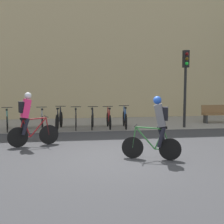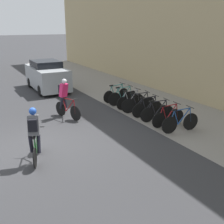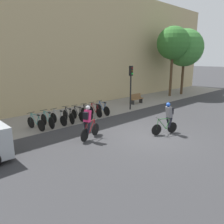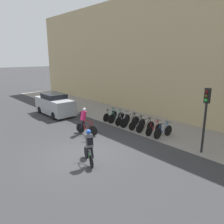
% 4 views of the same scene
% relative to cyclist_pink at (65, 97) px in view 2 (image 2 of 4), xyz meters
% --- Properties ---
extents(ground, '(200.00, 200.00, 0.00)m').
position_rel_cyclist_pink_xyz_m(ground, '(2.66, -1.96, -0.95)').
color(ground, '#333335').
extents(kerb_strip, '(44.00, 4.50, 0.01)m').
position_rel_cyclist_pink_xyz_m(kerb_strip, '(2.66, 4.79, -0.94)').
color(kerb_strip, gray).
rests_on(kerb_strip, ground).
extents(cyclist_pink, '(1.60, 0.67, 1.77)m').
position_rel_cyclist_pink_xyz_m(cyclist_pink, '(0.00, 0.00, 0.00)').
color(cyclist_pink, black).
rests_on(cyclist_pink, ground).
extents(cyclist_grey, '(1.55, 0.68, 1.74)m').
position_rel_cyclist_pink_xyz_m(cyclist_grey, '(3.69, -2.24, 0.00)').
color(cyclist_grey, black).
rests_on(cyclist_grey, ground).
extents(parked_bike_0, '(0.46, 1.67, 0.97)m').
position_rel_cyclist_pink_xyz_m(parked_bike_0, '(-1.26, 3.33, -0.55)').
color(parked_bike_0, black).
rests_on(parked_bike_0, ground).
extents(parked_bike_1, '(0.46, 1.71, 0.99)m').
position_rel_cyclist_pink_xyz_m(parked_bike_1, '(-0.54, 3.33, -0.53)').
color(parked_bike_1, black).
rests_on(parked_bike_1, ground).
extents(parked_bike_2, '(0.46, 1.69, 0.96)m').
position_rel_cyclist_pink_xyz_m(parked_bike_2, '(0.19, 3.33, -0.55)').
color(parked_bike_2, black).
rests_on(parked_bike_2, ground).
extents(parked_bike_3, '(0.46, 1.74, 0.99)m').
position_rel_cyclist_pink_xyz_m(parked_bike_3, '(0.92, 3.33, -0.53)').
color(parked_bike_3, black).
rests_on(parked_bike_3, ground).
extents(parked_bike_4, '(0.46, 1.61, 0.96)m').
position_rel_cyclist_pink_xyz_m(parked_bike_4, '(1.65, 3.33, -0.55)').
color(parked_bike_4, black).
rests_on(parked_bike_4, ground).
extents(parked_bike_5, '(0.46, 1.62, 0.96)m').
position_rel_cyclist_pink_xyz_m(parked_bike_5, '(2.38, 3.33, -0.55)').
color(parked_bike_5, black).
rests_on(parked_bike_5, ground).
extents(parked_bike_6, '(0.46, 1.60, 0.96)m').
position_rel_cyclist_pink_xyz_m(parked_bike_6, '(3.11, 3.33, -0.56)').
color(parked_bike_6, black).
rests_on(parked_bike_6, ground).
extents(parked_bike_7, '(0.46, 1.69, 0.98)m').
position_rel_cyclist_pink_xyz_m(parked_bike_7, '(3.84, 3.33, -0.54)').
color(parked_bike_7, black).
rests_on(parked_bike_7, ground).
extents(parked_car, '(4.30, 1.84, 1.85)m').
position_rel_cyclist_pink_xyz_m(parked_car, '(-5.83, 0.88, -0.05)').
color(parked_car, '#9EA3A8').
rests_on(parked_car, ground).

